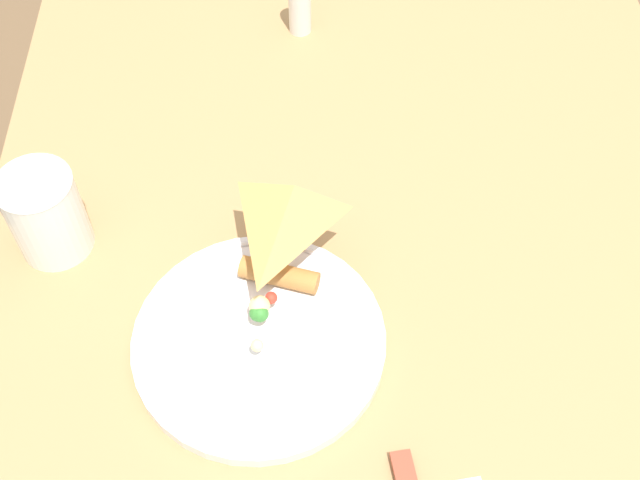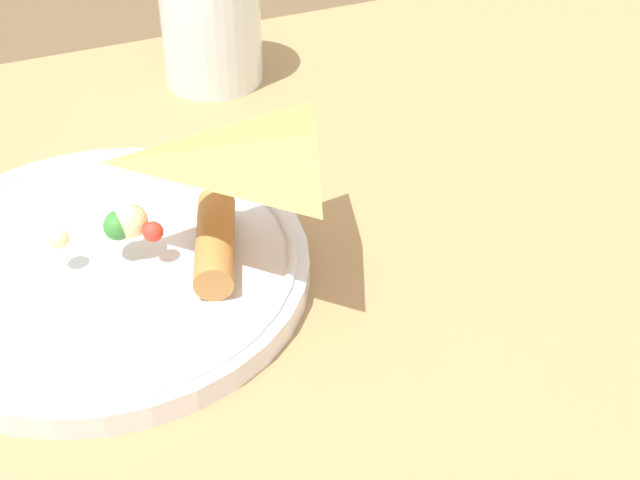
{
  "view_description": "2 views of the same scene",
  "coord_description": "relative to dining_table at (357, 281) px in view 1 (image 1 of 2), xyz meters",
  "views": [
    {
      "loc": [
        0.54,
        -0.07,
        1.43
      ],
      "look_at": [
        0.05,
        -0.05,
        0.77
      ],
      "focal_mm": 45.0,
      "sensor_mm": 36.0,
      "label": 1
    },
    {
      "loc": [
        0.19,
        0.37,
        1.1
      ],
      "look_at": [
        0.02,
        -0.06,
        0.74
      ],
      "focal_mm": 55.0,
      "sensor_mm": 36.0,
      "label": 2
    }
  ],
  "objects": [
    {
      "name": "ground_plane",
      "position": [
        0.0,
        0.0,
        -0.61
      ],
      "size": [
        6.0,
        6.0,
        0.0
      ],
      "primitive_type": "plane",
      "color": "brown"
    },
    {
      "name": "dining_table",
      "position": [
        0.0,
        0.0,
        0.0
      ],
      "size": [
        1.06,
        0.86,
        0.7
      ],
      "color": "#A87F51",
      "rests_on": "ground_plane"
    },
    {
      "name": "plate_pizza",
      "position": [
        0.14,
        -0.11,
        0.11
      ],
      "size": [
        0.26,
        0.26,
        0.05
      ],
      "color": "white",
      "rests_on": "dining_table"
    },
    {
      "name": "milk_glass",
      "position": [
        -0.0,
        -0.34,
        0.15
      ],
      "size": [
        0.08,
        0.08,
        0.1
      ],
      "color": "white",
      "rests_on": "dining_table"
    }
  ]
}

